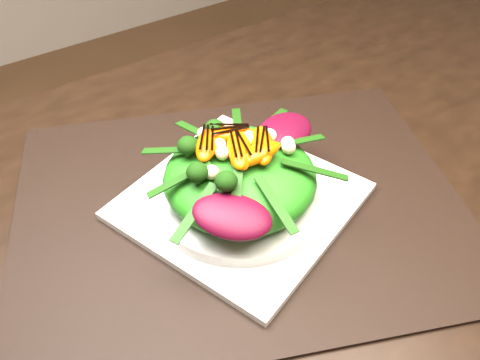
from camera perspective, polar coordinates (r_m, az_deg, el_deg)
dining_table at (r=0.63m, az=2.00°, el=-7.12°), size 1.60×0.90×0.75m
placemat at (r=0.65m, az=0.00°, el=-2.78°), size 0.68×0.61×0.00m
plate_base at (r=0.64m, az=-0.00°, el=-2.34°), size 0.32×0.32×0.01m
salad_bowl at (r=0.63m, az=0.00°, el=-1.52°), size 0.22×0.22×0.02m
lettuce_mound at (r=0.61m, az=-0.00°, el=0.32°), size 0.20×0.20×0.06m
radicchio_leaf at (r=0.65m, az=5.10°, el=5.54°), size 0.10×0.08×0.02m
orange_segment at (r=0.60m, az=-2.80°, el=3.75°), size 0.07×0.04×0.02m
broccoli_floret at (r=0.59m, az=-5.63°, el=3.56°), size 0.04×0.04×0.04m
macadamia_nut at (r=0.57m, az=4.86°, el=0.98°), size 0.02×0.02×0.02m
balsamic_drizzle at (r=0.59m, az=-2.83°, el=4.43°), size 0.04×0.01×0.00m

